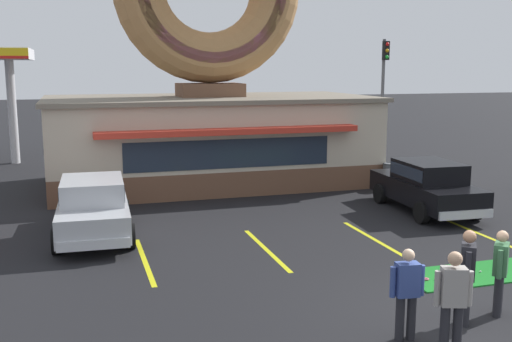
# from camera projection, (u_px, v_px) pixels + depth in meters

# --- Properties ---
(ground_plane) EXTENTS (160.00, 160.00, 0.00)m
(ground_plane) POSITION_uv_depth(u_px,v_px,m) (451.00, 321.00, 10.72)
(ground_plane) COLOR black
(donut_shop_building) EXTENTS (12.30, 6.75, 10.96)m
(donut_shop_building) POSITION_uv_depth(u_px,v_px,m) (210.00, 86.00, 22.86)
(donut_shop_building) COLOR brown
(donut_shop_building) RESTS_ON ground
(putting_mat) EXTENTS (4.11, 1.35, 0.03)m
(putting_mat) POSITION_uv_depth(u_px,v_px,m) (491.00, 272.00, 13.22)
(putting_mat) COLOR #197523
(putting_mat) RESTS_ON ground
(mini_donut_near_left) EXTENTS (0.13, 0.13, 0.04)m
(mini_donut_near_left) POSITION_uv_depth(u_px,v_px,m) (438.00, 279.00, 12.67)
(mini_donut_near_left) COLOR #D17F47
(mini_donut_near_left) RESTS_ON putting_mat
(mini_donut_near_right) EXTENTS (0.13, 0.13, 0.04)m
(mini_donut_near_right) POSITION_uv_depth(u_px,v_px,m) (501.00, 264.00, 13.66)
(mini_donut_near_right) COLOR #A5724C
(mini_donut_near_right) RESTS_ON putting_mat
(mini_donut_mid_centre) EXTENTS (0.13, 0.13, 0.04)m
(mini_donut_mid_centre) POSITION_uv_depth(u_px,v_px,m) (426.00, 279.00, 12.69)
(mini_donut_mid_centre) COLOR #D8667F
(mini_donut_mid_centre) RESTS_ON putting_mat
(golf_ball) EXTENTS (0.04, 0.04, 0.04)m
(golf_ball) POSITION_uv_depth(u_px,v_px,m) (480.00, 272.00, 13.14)
(golf_ball) COLOR white
(golf_ball) RESTS_ON putting_mat
(car_black) EXTENTS (2.15, 4.64, 1.60)m
(car_black) POSITION_uv_depth(u_px,v_px,m) (427.00, 184.00, 18.67)
(car_black) COLOR black
(car_black) RESTS_ON ground
(car_silver) EXTENTS (2.10, 4.62, 1.60)m
(car_silver) POSITION_uv_depth(u_px,v_px,m) (93.00, 205.00, 15.85)
(car_silver) COLOR #B2B5BA
(car_silver) RESTS_ON ground
(pedestrian_blue_sweater_man) EXTENTS (0.42, 0.50, 1.71)m
(pedestrian_blue_sweater_man) POSITION_uv_depth(u_px,v_px,m) (467.00, 272.00, 10.43)
(pedestrian_blue_sweater_man) COLOR #232328
(pedestrian_blue_sweater_man) RESTS_ON ground
(pedestrian_hooded_kid) EXTENTS (0.57, 0.34, 1.70)m
(pedestrian_hooded_kid) POSITION_uv_depth(u_px,v_px,m) (453.00, 299.00, 9.27)
(pedestrian_hooded_kid) COLOR #232328
(pedestrian_hooded_kid) RESTS_ON ground
(pedestrian_leather_jacket_man) EXTENTS (0.59, 0.29, 1.57)m
(pedestrian_leather_jacket_man) POSITION_uv_depth(u_px,v_px,m) (407.00, 290.00, 9.83)
(pedestrian_leather_jacket_man) COLOR #232328
(pedestrian_leather_jacket_man) RESTS_ON ground
(pedestrian_clipboard_woman) EXTENTS (0.44, 0.46, 1.60)m
(pedestrian_clipboard_woman) POSITION_uv_depth(u_px,v_px,m) (500.00, 269.00, 10.83)
(pedestrian_clipboard_woman) COLOR #232328
(pedestrian_clipboard_woman) RESTS_ON ground
(trash_bin) EXTENTS (0.57, 0.57, 0.97)m
(trash_bin) POSITION_uv_depth(u_px,v_px,m) (390.00, 176.00, 22.16)
(trash_bin) COLOR #51565B
(trash_bin) RESTS_ON ground
(traffic_light_pole) EXTENTS (0.28, 0.47, 5.80)m
(traffic_light_pole) POSITION_uv_depth(u_px,v_px,m) (384.00, 83.00, 29.18)
(traffic_light_pole) COLOR #595B60
(traffic_light_pole) RESTS_ON ground
(parking_stripe_far_left) EXTENTS (0.12, 3.60, 0.01)m
(parking_stripe_far_left) POSITION_uv_depth(u_px,v_px,m) (145.00, 261.00, 14.03)
(parking_stripe_far_left) COLOR yellow
(parking_stripe_far_left) RESTS_ON ground
(parking_stripe_left) EXTENTS (0.12, 3.60, 0.01)m
(parking_stripe_left) POSITION_uv_depth(u_px,v_px,m) (266.00, 249.00, 14.89)
(parking_stripe_left) COLOR yellow
(parking_stripe_left) RESTS_ON ground
(parking_stripe_mid_left) EXTENTS (0.12, 3.60, 0.01)m
(parking_stripe_mid_left) POSITION_uv_depth(u_px,v_px,m) (374.00, 239.00, 15.75)
(parking_stripe_mid_left) COLOR yellow
(parking_stripe_mid_left) RESTS_ON ground
(parking_stripe_centre) EXTENTS (0.12, 3.60, 0.01)m
(parking_stripe_centre) POSITION_uv_depth(u_px,v_px,m) (471.00, 230.00, 16.61)
(parking_stripe_centre) COLOR yellow
(parking_stripe_centre) RESTS_ON ground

